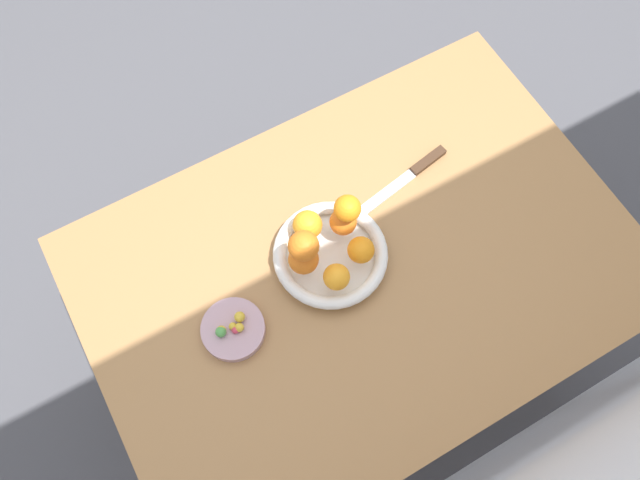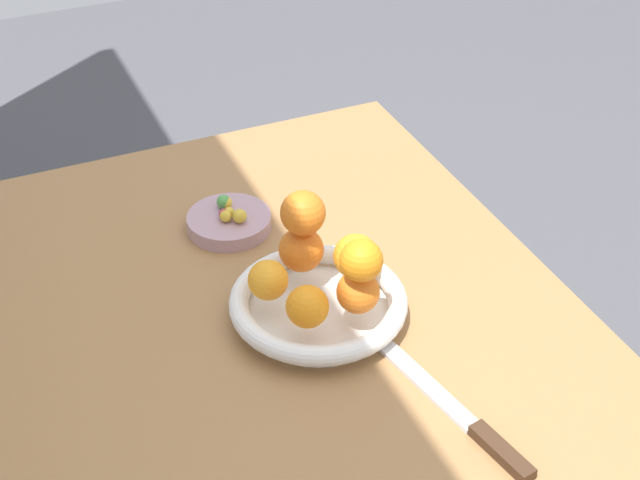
{
  "view_description": "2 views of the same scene",
  "coord_description": "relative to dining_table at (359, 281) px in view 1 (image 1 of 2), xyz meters",
  "views": [
    {
      "loc": [
        0.29,
        0.34,
        1.92
      ],
      "look_at": [
        0.06,
        -0.07,
        0.81
      ],
      "focal_mm": 35.0,
      "sensor_mm": 36.0,
      "label": 1
    },
    {
      "loc": [
        -0.84,
        0.34,
        1.57
      ],
      "look_at": [
        0.03,
        -0.04,
        0.88
      ],
      "focal_mm": 55.0,
      "sensor_mm": 36.0,
      "label": 2
    }
  ],
  "objects": [
    {
      "name": "ground_plane",
      "position": [
        0.0,
        0.0,
        -0.65
      ],
      "size": [
        6.0,
        6.0,
        0.0
      ],
      "primitive_type": "plane",
      "color": "#4C4C51"
    },
    {
      "name": "dining_table",
      "position": [
        0.0,
        0.0,
        0.0
      ],
      "size": [
        1.1,
        0.76,
        0.74
      ],
      "color": "#9E7042",
      "rests_on": "ground_plane"
    },
    {
      "name": "fruit_bowl",
      "position": [
        0.05,
        -0.05,
        0.11
      ],
      "size": [
        0.23,
        0.23,
        0.04
      ],
      "color": "white",
      "rests_on": "dining_table"
    },
    {
      "name": "candy_dish",
      "position": [
        0.28,
        -0.01,
        0.1
      ],
      "size": [
        0.12,
        0.12,
        0.02
      ],
      "primitive_type": "cylinder",
      "color": "#B28C99",
      "rests_on": "dining_table"
    },
    {
      "name": "orange_0",
      "position": [
        0.06,
        -0.11,
        0.16
      ],
      "size": [
        0.06,
        0.06,
        0.06
      ],
      "primitive_type": "sphere",
      "color": "orange",
      "rests_on": "fruit_bowl"
    },
    {
      "name": "orange_1",
      "position": [
        0.11,
        -0.05,
        0.16
      ],
      "size": [
        0.06,
        0.06,
        0.06
      ],
      "primitive_type": "sphere",
      "color": "orange",
      "rests_on": "fruit_bowl"
    },
    {
      "name": "orange_2",
      "position": [
        0.07,
        0.01,
        0.15
      ],
      "size": [
        0.05,
        0.05,
        0.05
      ],
      "primitive_type": "sphere",
      "color": "orange",
      "rests_on": "fruit_bowl"
    },
    {
      "name": "orange_3",
      "position": [
        0.0,
        -0.01,
        0.15
      ],
      "size": [
        0.05,
        0.05,
        0.05
      ],
      "primitive_type": "sphere",
      "color": "orange",
      "rests_on": "fruit_bowl"
    },
    {
      "name": "orange_4",
      "position": [
        -0.0,
        -0.08,
        0.16
      ],
      "size": [
        0.05,
        0.05,
        0.05
      ],
      "primitive_type": "sphere",
      "color": "orange",
      "rests_on": "fruit_bowl"
    },
    {
      "name": "orange_5",
      "position": [
        -0.01,
        -0.08,
        0.21
      ],
      "size": [
        0.05,
        0.05,
        0.05
      ],
      "primitive_type": "sphere",
      "color": "orange",
      "rests_on": "orange_4"
    },
    {
      "name": "orange_6",
      "position": [
        0.1,
        -0.05,
        0.22
      ],
      "size": [
        0.06,
        0.06,
        0.06
      ],
      "primitive_type": "sphere",
      "color": "orange",
      "rests_on": "orange_1"
    },
    {
      "name": "candy_ball_0",
      "position": [
        0.28,
        -0.01,
        0.12
      ],
      "size": [
        0.02,
        0.02,
        0.02
      ],
      "primitive_type": "sphere",
      "color": "gold",
      "rests_on": "candy_dish"
    },
    {
      "name": "candy_ball_1",
      "position": [
        0.26,
        -0.02,
        0.12
      ],
      "size": [
        0.02,
        0.02,
        0.02
      ],
      "primitive_type": "sphere",
      "color": "gold",
      "rests_on": "candy_dish"
    },
    {
      "name": "candy_ball_2",
      "position": [
        0.31,
        -0.01,
        0.12
      ],
      "size": [
        0.02,
        0.02,
        0.02
      ],
      "primitive_type": "sphere",
      "color": "#4C9947",
      "rests_on": "candy_dish"
    },
    {
      "name": "candy_ball_3",
      "position": [
        0.3,
        -0.01,
        0.12
      ],
      "size": [
        0.02,
        0.02,
        0.02
      ],
      "primitive_type": "sphere",
      "color": "gold",
      "rests_on": "candy_dish"
    },
    {
      "name": "candy_ball_4",
      "position": [
        0.28,
        0.0,
        0.12
      ],
      "size": [
        0.01,
        0.01,
        0.01
      ],
      "primitive_type": "sphere",
      "color": "#C6384C",
      "rests_on": "candy_dish"
    },
    {
      "name": "candy_ball_5",
      "position": [
        0.27,
        -0.0,
        0.12
      ],
      "size": [
        0.02,
        0.02,
        0.02
      ],
      "primitive_type": "sphere",
      "color": "gold",
      "rests_on": "candy_dish"
    },
    {
      "name": "knife",
      "position": [
        -0.19,
        -0.13,
        0.09
      ],
      "size": [
        0.26,
        0.07,
        0.01
      ],
      "color": "#3F2819",
      "rests_on": "dining_table"
    }
  ]
}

